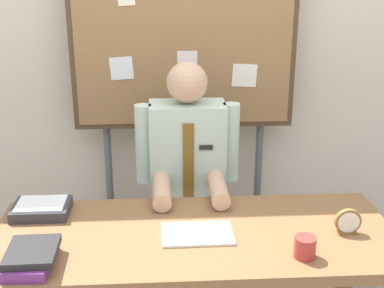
{
  "coord_description": "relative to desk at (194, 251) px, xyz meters",
  "views": [
    {
      "loc": [
        -0.13,
        -2.01,
        1.89
      ],
      "look_at": [
        0.0,
        0.18,
        1.11
      ],
      "focal_mm": 48.61,
      "sensor_mm": 36.0,
      "label": 1
    }
  ],
  "objects": [
    {
      "name": "back_wall",
      "position": [
        0.0,
        1.15,
        0.68
      ],
      "size": [
        6.4,
        0.08,
        2.7
      ],
      "primitive_type": "cube",
      "color": "beige",
      "rests_on": "ground_plane"
    },
    {
      "name": "open_notebook",
      "position": [
        0.01,
        -0.02,
        0.1
      ],
      "size": [
        0.31,
        0.21,
        0.01
      ],
      "primitive_type": "cube",
      "rotation": [
        0.0,
        0.0,
        0.01
      ],
      "color": "white",
      "rests_on": "desk"
    },
    {
      "name": "paper_tray",
      "position": [
        -0.71,
        0.22,
        0.12
      ],
      "size": [
        0.26,
        0.2,
        0.06
      ],
      "color": "#333338",
      "rests_on": "desk"
    },
    {
      "name": "desk",
      "position": [
        0.0,
        0.0,
        0.0
      ],
      "size": [
        1.77,
        0.72,
        0.76
      ],
      "color": "brown",
      "rests_on": "ground_plane"
    },
    {
      "name": "bulletin_board",
      "position": [
        0.0,
        0.95,
        0.82
      ],
      "size": [
        1.29,
        0.09,
        2.09
      ],
      "color": "#4C3823",
      "rests_on": "ground_plane"
    },
    {
      "name": "coffee_mug",
      "position": [
        0.43,
        -0.22,
        0.14
      ],
      "size": [
        0.09,
        0.09,
        0.09
      ],
      "primitive_type": "cylinder",
      "color": "#B23833",
      "rests_on": "desk"
    },
    {
      "name": "person",
      "position": [
        0.0,
        0.59,
        -0.01
      ],
      "size": [
        0.55,
        0.56,
        1.4
      ],
      "color": "#2D2D33",
      "rests_on": "ground_plane"
    },
    {
      "name": "book_stack",
      "position": [
        -0.65,
        -0.22,
        0.13
      ],
      "size": [
        0.2,
        0.26,
        0.07
      ],
      "color": "#72337F",
      "rests_on": "desk"
    },
    {
      "name": "desk_clock",
      "position": [
        0.67,
        -0.04,
        0.15
      ],
      "size": [
        0.12,
        0.04,
        0.12
      ],
      "color": "olive",
      "rests_on": "desk"
    }
  ]
}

